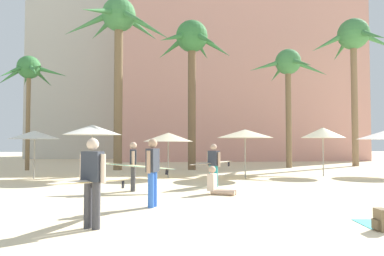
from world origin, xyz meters
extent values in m
plane|color=beige|center=(0.00, 0.00, 0.00)|extent=(120.00, 120.00, 0.00)
cube|color=#DB9989|center=(6.02, 29.85, 8.53)|extent=(22.68, 8.49, 17.06)
cube|color=beige|center=(-7.69, 36.91, 17.44)|extent=(16.26, 9.52, 34.89)
cylinder|color=brown|center=(0.28, 16.64, 4.19)|extent=(0.49, 0.49, 8.38)
sphere|color=#387A3D|center=(0.28, 16.64, 8.38)|extent=(2.00, 2.00, 2.00)
cone|color=#387A3D|center=(1.75, 16.72, 7.78)|extent=(2.20, 0.55, 1.57)
cone|color=#387A3D|center=(1.03, 18.00, 7.94)|extent=(1.49, 2.21, 1.28)
cone|color=#387A3D|center=(-0.95, 17.52, 7.85)|extent=(2.06, 1.66, 1.46)
cone|color=#387A3D|center=(-0.89, 15.60, 7.97)|extent=(2.00, 1.86, 1.23)
cone|color=#387A3D|center=(0.96, 15.29, 7.85)|extent=(1.40, 2.18, 1.46)
cylinder|color=brown|center=(-9.75, 16.99, 3.16)|extent=(0.25, 0.25, 6.32)
sphere|color=#387A3D|center=(-9.75, 16.99, 6.32)|extent=(1.41, 1.41, 1.41)
cone|color=#387A3D|center=(-8.44, 17.09, 6.07)|extent=(2.02, 0.47, 0.80)
cone|color=#387A3D|center=(-9.30, 18.15, 5.89)|extent=(0.98, 1.90, 1.14)
cone|color=#387A3D|center=(-10.32, 18.11, 5.92)|extent=(1.16, 1.87, 1.09)
cone|color=#387A3D|center=(-10.93, 17.21, 5.80)|extent=(1.88, 0.66, 1.29)
cone|color=#387A3D|center=(-10.33, 15.91, 5.84)|extent=(1.17, 1.81, 1.23)
cone|color=#387A3D|center=(-9.11, 15.90, 5.93)|extent=(1.26, 1.83, 1.07)
cylinder|color=brown|center=(-4.29, 16.81, 4.85)|extent=(0.53, 0.53, 9.69)
sphere|color=#428447|center=(-4.29, 16.81, 9.69)|extent=(2.08, 2.08, 2.08)
cone|color=#428447|center=(-2.46, 16.60, 8.91)|extent=(2.91, 0.79, 1.96)
cone|color=#428447|center=(-2.97, 18.32, 9.31)|extent=(2.38, 2.62, 1.21)
cone|color=#428447|center=(-5.54, 18.38, 9.29)|extent=(2.29, 2.69, 1.25)
cone|color=#428447|center=(-6.13, 16.51, 8.94)|extent=(2.94, 0.92, 1.90)
cone|color=#428447|center=(-5.21, 15.04, 9.26)|extent=(1.83, 2.94, 1.30)
cone|color=#428447|center=(-3.28, 15.21, 9.01)|extent=(1.97, 2.75, 1.77)
cylinder|color=#896B4C|center=(12.28, 19.20, 4.80)|extent=(0.45, 0.45, 9.59)
sphere|color=#428447|center=(12.28, 19.20, 9.59)|extent=(2.23, 2.23, 2.23)
cone|color=#428447|center=(14.08, 19.00, 9.01)|extent=(2.74, 0.78, 1.60)
cone|color=#428447|center=(12.27, 20.98, 8.96)|extent=(0.50, 2.68, 1.69)
cone|color=#428447|center=(10.51, 19.36, 8.96)|extent=(2.71, 0.73, 1.69)
cone|color=#428447|center=(12.58, 17.42, 9.00)|extent=(0.93, 2.74, 1.62)
cylinder|color=brown|center=(6.95, 17.99, 3.59)|extent=(0.39, 0.39, 7.18)
sphere|color=#428447|center=(6.95, 17.99, 7.18)|extent=(1.72, 1.72, 1.72)
cone|color=#428447|center=(8.46, 17.81, 6.72)|extent=(2.35, 0.66, 1.28)
cone|color=#428447|center=(6.72, 19.50, 6.72)|extent=(0.73, 2.36, 1.27)
cone|color=#428447|center=(5.39, 17.88, 6.84)|extent=(2.39, 0.54, 1.05)
cone|color=#428447|center=(7.26, 16.48, 6.79)|extent=(0.83, 2.39, 1.14)
cylinder|color=gray|center=(6.53, 11.87, 1.22)|extent=(0.06, 0.06, 2.44)
cone|color=beige|center=(6.53, 11.87, 2.18)|extent=(2.16, 2.16, 0.52)
cylinder|color=gray|center=(-4.72, 11.09, 1.25)|extent=(0.06, 0.06, 2.50)
cone|color=white|center=(-4.72, 11.09, 2.27)|extent=(2.66, 2.66, 0.46)
cylinder|color=gray|center=(-1.25, 11.76, 1.08)|extent=(0.06, 0.06, 2.17)
cone|color=beige|center=(-1.25, 11.76, 1.95)|extent=(2.42, 2.42, 0.43)
cylinder|color=gray|center=(-7.48, 11.64, 1.12)|extent=(0.06, 0.06, 2.24)
cone|color=white|center=(-7.48, 11.64, 2.05)|extent=(2.31, 2.31, 0.39)
cylinder|color=gray|center=(2.36, 11.05, 1.15)|extent=(0.06, 0.06, 2.31)
cone|color=beige|center=(2.36, 11.05, 2.11)|extent=(2.66, 2.66, 0.40)
cube|color=brown|center=(2.71, 1.02, 0.21)|extent=(0.18, 0.30, 0.42)
cube|color=brown|center=(2.59, 1.02, 0.13)|extent=(0.06, 0.21, 0.18)
cylinder|color=#D1A889|center=(0.52, 6.04, 0.08)|extent=(0.77, 0.48, 0.16)
cylinder|color=#D1A889|center=(0.44, 5.86, 0.08)|extent=(0.77, 0.48, 0.16)
cube|color=beige|center=(0.13, 6.12, 0.39)|extent=(0.37, 0.46, 0.54)
sphere|color=#D1A889|center=(0.13, 6.12, 0.80)|extent=(0.32, 0.32, 0.24)
cylinder|color=#3D3D42|center=(-2.77, 1.58, 0.46)|extent=(0.22, 0.22, 0.92)
cylinder|color=#3D3D42|center=(-2.95, 1.67, 0.46)|extent=(0.22, 0.22, 0.92)
cube|color=#333842|center=(-2.86, 1.62, 1.22)|extent=(0.46, 0.38, 0.59)
sphere|color=beige|center=(-2.86, 1.62, 1.66)|extent=(0.32, 0.32, 0.24)
cylinder|color=beige|center=(-2.63, 1.51, 1.18)|extent=(0.13, 0.13, 0.56)
cylinder|color=beige|center=(-3.08, 1.74, 1.18)|extent=(0.13, 0.13, 0.56)
ellipsoid|color=beige|center=(-2.86, 1.92, 0.90)|extent=(1.43, 2.77, 0.25)
ellipsoid|color=olive|center=(-2.86, 1.92, 0.90)|extent=(1.45, 2.79, 0.22)
cube|color=black|center=(-2.41, 2.97, 0.70)|extent=(0.06, 0.11, 0.19)
cylinder|color=#3D3D42|center=(-2.52, 6.97, 0.44)|extent=(0.17, 0.17, 0.87)
cylinder|color=#3D3D42|center=(-2.53, 7.17, 0.44)|extent=(0.17, 0.17, 0.87)
cube|color=#333842|center=(-2.52, 7.07, 1.16)|extent=(0.24, 0.41, 0.57)
sphere|color=#D1A889|center=(-2.52, 7.07, 1.59)|extent=(0.25, 0.25, 0.24)
cylinder|color=#D1A889|center=(-2.51, 6.82, 1.13)|extent=(0.11, 0.11, 0.55)
cylinder|color=#D1A889|center=(-2.54, 7.32, 1.13)|extent=(0.11, 0.11, 0.55)
ellipsoid|color=beige|center=(-2.52, 6.77, 0.90)|extent=(2.96, 0.38, 0.32)
ellipsoid|color=#30CDCD|center=(-2.52, 6.77, 0.90)|extent=(2.97, 0.40, 0.29)
cube|color=black|center=(-1.35, 6.76, 0.68)|extent=(0.12, 0.02, 0.19)
cylinder|color=teal|center=(0.51, 7.91, 0.40)|extent=(0.23, 0.23, 0.81)
cylinder|color=teal|center=(0.37, 8.05, 0.40)|extent=(0.23, 0.23, 0.81)
cube|color=#333842|center=(0.44, 7.98, 1.09)|extent=(0.44, 0.44, 0.57)
sphere|color=#D1A889|center=(0.44, 7.98, 1.52)|extent=(0.34, 0.34, 0.24)
cylinder|color=#D1A889|center=(0.62, 7.81, 1.06)|extent=(0.14, 0.14, 0.54)
cylinder|color=#D1A889|center=(0.26, 8.16, 1.06)|extent=(0.14, 0.14, 0.54)
ellipsoid|color=beige|center=(0.44, 8.28, 0.90)|extent=(2.20, 2.27, 0.09)
ellipsoid|color=olive|center=(0.44, 8.28, 0.90)|extent=(2.23, 2.30, 0.06)
cube|color=black|center=(1.22, 9.10, 0.80)|extent=(0.08, 0.08, 0.18)
cylinder|color=blue|center=(-1.79, 3.80, 0.46)|extent=(0.21, 0.21, 0.92)
cylinder|color=blue|center=(-1.71, 3.99, 0.46)|extent=(0.21, 0.21, 0.92)
cube|color=#333842|center=(-1.75, 3.89, 1.22)|extent=(0.36, 0.45, 0.61)
sphere|color=tan|center=(-1.75, 3.89, 1.67)|extent=(0.32, 0.32, 0.24)
cylinder|color=tan|center=(-1.85, 3.66, 1.19)|extent=(0.13, 0.13, 0.58)
cylinder|color=tan|center=(-1.65, 4.12, 1.19)|extent=(0.13, 0.13, 0.58)
camera|label=1|loc=(-1.45, -5.59, 1.69)|focal=33.55mm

